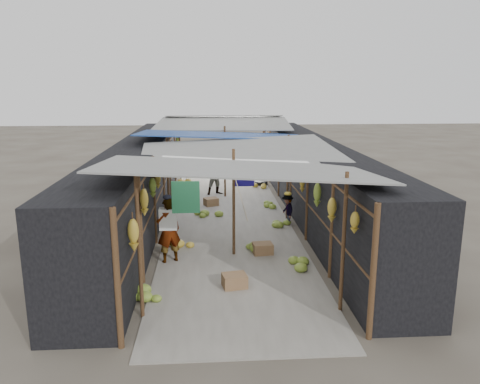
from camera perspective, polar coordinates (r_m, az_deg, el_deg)
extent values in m
plane|color=#6B6356|center=(8.78, 0.33, -14.57)|extent=(80.00, 80.00, 0.00)
cube|color=#9E998E|center=(14.84, -1.48, -2.83)|extent=(3.60, 16.00, 0.02)
cube|color=black|center=(14.71, -12.07, 1.31)|extent=(1.40, 15.00, 2.30)
cube|color=black|center=(14.92, 8.92, 1.61)|extent=(1.40, 15.00, 2.30)
cube|color=#926B4A|center=(9.71, -0.66, -10.81)|extent=(0.54, 0.46, 0.29)
cube|color=#926B4A|center=(11.52, 2.78, -6.92)|extent=(0.51, 0.42, 0.28)
cube|color=#926B4A|center=(15.97, -3.54, -1.22)|extent=(0.55, 0.50, 0.28)
cylinder|color=black|center=(19.29, 2.59, 1.11)|extent=(0.54, 0.54, 0.16)
imported|color=silver|center=(10.93, -8.70, -4.65)|extent=(0.67, 0.58, 1.55)
imported|color=#1E4596|center=(17.46, -2.86, 2.24)|extent=(0.93, 0.82, 1.60)
imported|color=#46423C|center=(13.76, 5.81, -2.17)|extent=(0.45, 0.66, 0.95)
cylinder|color=brown|center=(8.33, -12.18, -6.69)|extent=(0.07, 0.07, 2.60)
cylinder|color=brown|center=(8.57, 12.50, -6.14)|extent=(0.07, 0.07, 2.60)
cylinder|color=brown|center=(11.13, -0.77, -1.37)|extent=(0.07, 0.07, 2.60)
cylinder|color=brown|center=(14.09, -8.76, 1.56)|extent=(0.07, 0.07, 2.60)
cylinder|color=brown|center=(14.24, 5.84, 1.76)|extent=(0.07, 0.07, 2.60)
cylinder|color=brown|center=(17.00, -1.85, 3.67)|extent=(0.07, 0.07, 2.60)
cylinder|color=brown|center=(19.99, -7.34, 4.99)|extent=(0.07, 0.07, 2.60)
cylinder|color=brown|center=(20.09, 3.00, 5.12)|extent=(0.07, 0.07, 2.60)
cube|color=gray|center=(8.92, -0.11, 2.90)|extent=(5.21, 3.19, 0.52)
cube|color=gray|center=(12.11, -0.14, 4.88)|extent=(5.23, 3.73, 0.50)
cube|color=#204796|center=(15.35, -2.06, 6.99)|extent=(5.40, 3.60, 0.41)
cube|color=gray|center=(18.63, -2.08, 8.37)|extent=(5.37, 3.66, 0.27)
cube|color=gray|center=(21.02, -2.01, 9.18)|extent=(5.00, 1.99, 0.24)
cylinder|color=brown|center=(14.47, -9.49, 4.85)|extent=(0.06, 15.00, 0.06)
cylinder|color=brown|center=(14.63, 6.35, 5.04)|extent=(0.06, 15.00, 0.06)
cylinder|color=gray|center=(14.41, -1.53, 4.99)|extent=(0.02, 15.00, 0.02)
cube|color=#1B4FB5|center=(15.17, -1.40, 4.25)|extent=(0.70, 0.03, 0.60)
cube|color=#297D4E|center=(10.08, -6.63, -0.64)|extent=(0.60, 0.03, 0.70)
cube|color=#24189D|center=(12.43, 0.49, 2.18)|extent=(0.55, 0.03, 0.65)
cube|color=white|center=(16.44, 0.50, 5.03)|extent=(0.60, 0.03, 0.55)
ellipsoid|color=gold|center=(8.21, -12.87, -5.16)|extent=(0.19, 0.16, 0.59)
ellipsoid|color=gold|center=(9.53, -11.61, -1.26)|extent=(0.18, 0.15, 0.57)
ellipsoid|color=olive|center=(10.96, -10.60, 0.49)|extent=(0.17, 0.14, 0.48)
ellipsoid|color=gold|center=(12.06, -9.99, 1.39)|extent=(0.15, 0.13, 0.44)
ellipsoid|color=olive|center=(14.09, -9.11, 2.98)|extent=(0.16, 0.13, 0.44)
ellipsoid|color=olive|center=(15.48, -8.66, 4.50)|extent=(0.14, 0.12, 0.43)
ellipsoid|color=gold|center=(16.49, -8.38, 5.08)|extent=(0.18, 0.16, 0.40)
ellipsoid|color=olive|center=(18.63, -7.86, 5.52)|extent=(0.16, 0.14, 0.40)
ellipsoid|color=olive|center=(20.08, -7.58, 6.25)|extent=(0.16, 0.14, 0.49)
ellipsoid|color=gold|center=(21.59, -7.33, 7.04)|extent=(0.18, 0.15, 0.39)
ellipsoid|color=gold|center=(8.17, 13.82, -3.66)|extent=(0.16, 0.13, 0.40)
ellipsoid|color=gold|center=(9.57, 11.14, -2.19)|extent=(0.18, 0.16, 0.53)
ellipsoid|color=olive|center=(10.79, 9.40, -0.39)|extent=(0.18, 0.15, 0.58)
ellipsoid|color=gold|center=(12.45, 7.61, 1.06)|extent=(0.14, 0.12, 0.51)
ellipsoid|color=gold|center=(13.91, 6.39, 2.84)|extent=(0.15, 0.13, 0.42)
ellipsoid|color=gold|center=(15.67, 5.23, 3.71)|extent=(0.14, 0.12, 0.45)
ellipsoid|color=gold|center=(16.87, 4.59, 5.13)|extent=(0.18, 0.15, 0.54)
ellipsoid|color=olive|center=(18.02, 4.05, 4.76)|extent=(0.17, 0.14, 0.55)
ellipsoid|color=gold|center=(20.18, 3.20, 5.86)|extent=(0.16, 0.14, 0.41)
ellipsoid|color=olive|center=(21.10, 2.89, 6.08)|extent=(0.14, 0.12, 0.50)
ellipsoid|color=olive|center=(14.81, -3.88, -2.25)|extent=(0.68, 0.58, 0.34)
ellipsoid|color=olive|center=(11.76, 1.74, -6.50)|extent=(0.54, 0.46, 0.27)
ellipsoid|color=gold|center=(19.45, -6.67, 1.40)|extent=(0.68, 0.58, 0.34)
ellipsoid|color=olive|center=(15.81, 3.40, -1.33)|extent=(0.59, 0.50, 0.30)
ellipsoid|color=gold|center=(18.68, 2.28, 0.85)|extent=(0.50, 0.42, 0.25)
ellipsoid|color=olive|center=(10.74, 6.60, -8.62)|extent=(0.49, 0.41, 0.24)
ellipsoid|color=olive|center=(13.76, 4.96, -3.63)|extent=(0.53, 0.45, 0.26)
ellipsoid|color=olive|center=(9.44, -10.58, -11.67)|extent=(0.64, 0.55, 0.32)
ellipsoid|color=gold|center=(11.96, -7.31, -6.31)|extent=(0.51, 0.43, 0.26)
ellipsoid|color=gold|center=(16.30, -6.91, -0.94)|extent=(0.62, 0.52, 0.31)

